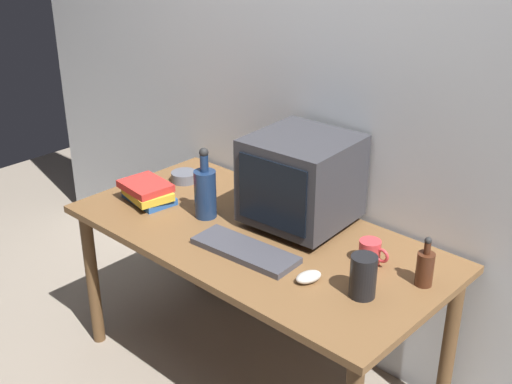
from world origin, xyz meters
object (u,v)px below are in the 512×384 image
bottle_short (425,267)px  crt_monitor (301,180)px  keyboard (245,250)px  bottle_tall (205,191)px  mug (370,252)px  metal_canister (363,276)px  cd_spindle (184,177)px  computer_mouse (309,277)px  book_stack (147,192)px

bottle_short → crt_monitor: bearing=174.3°
keyboard → bottle_tall: bearing=157.4°
bottle_short → mug: bottle_short is taller
keyboard → metal_canister: 0.49m
cd_spindle → mug: bearing=-1.5°
bottle_tall → computer_mouse: bearing=-9.1°
keyboard → book_stack: (-0.61, 0.03, 0.03)m
bottle_tall → book_stack: (-0.28, -0.08, -0.07)m
crt_monitor → bottle_short: (0.60, -0.06, -0.12)m
computer_mouse → book_stack: bearing=-167.0°
crt_monitor → computer_mouse: (0.30, -0.31, -0.17)m
computer_mouse → bottle_short: bottle_short is taller
book_stack → bottle_short: bearing=10.9°
keyboard → computer_mouse: (0.29, 0.01, 0.01)m
mug → keyboard: bearing=-145.7°
crt_monitor → bottle_short: crt_monitor is taller
crt_monitor → metal_canister: crt_monitor is taller
bottle_short → metal_canister: size_ratio=1.23×
bottle_tall → bottle_short: bearing=9.5°
keyboard → computer_mouse: computer_mouse is taller
computer_mouse → book_stack: 0.91m
computer_mouse → mug: (0.08, 0.25, 0.03)m
cd_spindle → metal_canister: bearing=-11.0°
mug → cd_spindle: 1.04m
bottle_tall → crt_monitor: bearing=33.2°
crt_monitor → bottle_short: size_ratio=2.24×
bottle_tall → book_stack: bearing=-164.6°
computer_mouse → bottle_tall: size_ratio=0.33×
bottle_tall → book_stack: size_ratio=1.19×
crt_monitor → mug: bearing=-9.8°
keyboard → metal_canister: size_ratio=2.80×
book_stack → metal_canister: metal_canister is taller
keyboard → bottle_short: (0.60, 0.26, 0.06)m
computer_mouse → book_stack: book_stack is taller
cd_spindle → metal_canister: size_ratio=0.80×
cd_spindle → keyboard: bearing=-23.3°
bottle_tall → bottle_short: bottle_tall is taller
crt_monitor → book_stack: (-0.61, -0.29, -0.15)m
mug → bottle_short: bearing=1.7°
crt_monitor → keyboard: bearing=-89.7°
mug → metal_canister: metal_canister is taller
crt_monitor → bottle_tall: (-0.33, -0.21, -0.08)m
mug → cd_spindle: size_ratio=1.00×
keyboard → cd_spindle: cd_spindle is taller
mug → cd_spindle: mug is taller
book_stack → mug: book_stack is taller
computer_mouse → metal_canister: 0.20m
keyboard → mug: mug is taller
bottle_short → metal_canister: 0.23m
crt_monitor → metal_canister: size_ratio=2.75×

